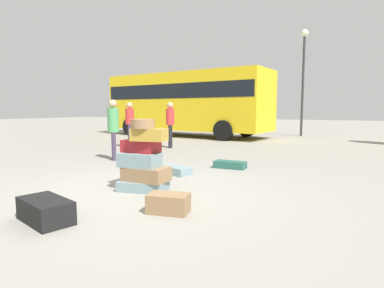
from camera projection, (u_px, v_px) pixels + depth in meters
The scene contains 11 objects.
ground_plane at pixel (140, 191), 5.34m from camera, with size 80.00×80.00×0.00m, color gray.
suitcase_tower at pixel (144, 161), 5.38m from camera, with size 0.87×0.63×1.21m.
suitcase_brown_upright_blue at pixel (168, 203), 4.23m from camera, with size 0.54×0.32×0.25m, color olive.
suitcase_teal_left_side at pixel (230, 165), 7.44m from camera, with size 0.73×0.34×0.16m, color #26594C.
suitcase_slate_white_trunk at pixel (175, 170), 6.76m from camera, with size 0.69×0.36×0.16m, color gray.
suitcase_black_foreground_far at pixel (45, 210), 3.89m from camera, with size 0.78×0.41×0.28m, color black.
person_bearded_onlooker at pixel (170, 121), 11.31m from camera, with size 0.30×0.32×1.62m.
person_tourist_with_camera at pixel (113, 124), 8.57m from camera, with size 0.30×0.30×1.63m.
person_passerby_in_red at pixel (130, 121), 11.34m from camera, with size 0.30×0.31×1.62m.
parked_bus at pixel (187, 100), 16.30m from camera, with size 8.83×3.64×3.15m.
lamp_post at pixel (304, 66), 16.05m from camera, with size 0.36×0.36×5.33m.
Camera 1 is at (3.06, -4.33, 1.37)m, focal length 29.83 mm.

